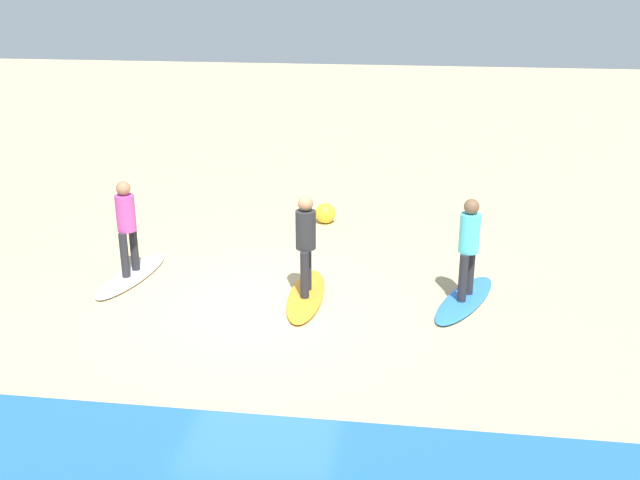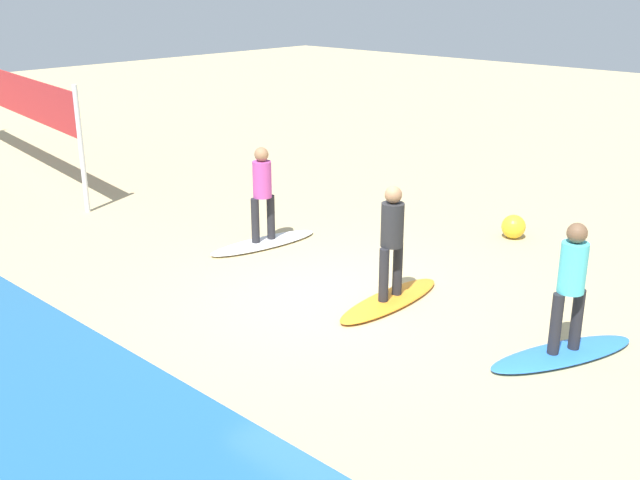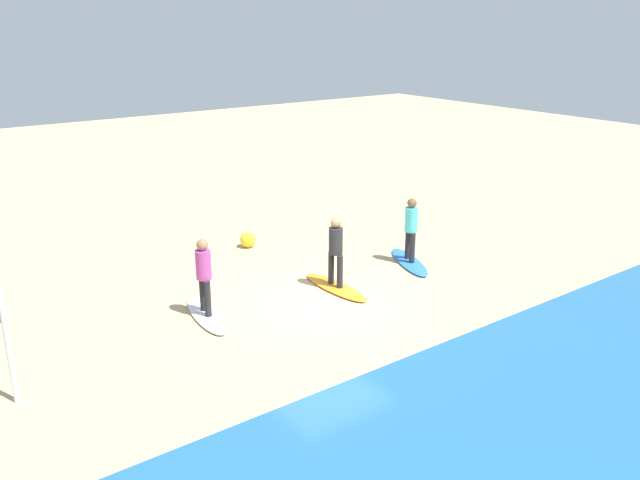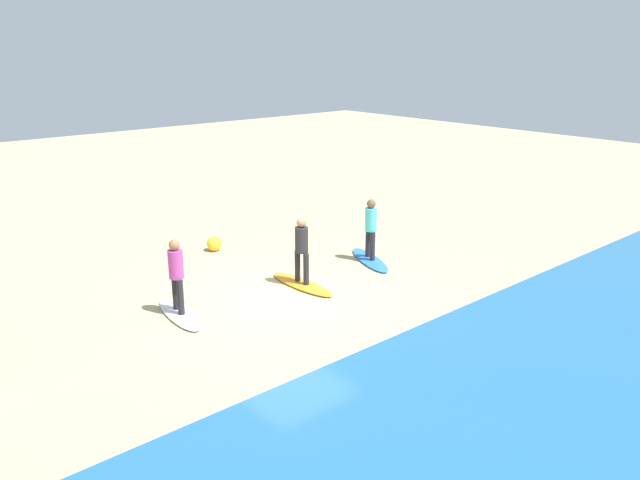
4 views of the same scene
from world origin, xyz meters
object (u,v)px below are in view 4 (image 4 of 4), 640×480
object	(u,v)px
surfer_blue	(371,225)
beach_ball	(214,244)
surfer_orange	(302,246)
surfboard_orange	(302,284)
surfboard_blue	(370,260)
surfer_white	(176,271)
surfboard_white	(179,313)

from	to	relation	value
surfer_blue	beach_ball	xyz separation A→B (m)	(2.70, -3.54, -0.82)
beach_ball	surfer_orange	bearing A→B (deg)	92.48
surfboard_orange	beach_ball	distance (m)	3.74
surfboard_blue	surfer_white	size ratio (longest dim) A/B	1.28
surfer_orange	surfboard_white	size ratio (longest dim) A/B	0.78
surfboard_blue	surfboard_orange	world-z (taller)	same
surfboard_blue	surfer_orange	size ratio (longest dim) A/B	1.28
surfboard_blue	surfer_orange	xyz separation A→B (m)	(2.54, 0.19, 0.99)
surfboard_blue	surfboard_orange	size ratio (longest dim) A/B	1.00
surfboard_white	beach_ball	world-z (taller)	beach_ball
surfer_orange	surfer_blue	bearing A→B (deg)	-175.76
surfer_white	beach_ball	world-z (taller)	surfer_white
surfer_blue	surfboard_white	size ratio (longest dim) A/B	0.78
surfboard_orange	beach_ball	bearing A→B (deg)	-178.73
surfboard_blue	surfer_white	bearing A→B (deg)	-69.57
beach_ball	surfboard_white	bearing A→B (deg)	48.31
surfboard_blue	surfboard_white	bearing A→B (deg)	-69.57
surfboard_blue	surfer_white	distance (m)	5.74
surfer_blue	surfer_orange	xyz separation A→B (m)	(2.54, 0.19, 0.00)
surfboard_orange	surfer_white	distance (m)	3.29
surfboard_orange	beach_ball	world-z (taller)	beach_ball
surfer_blue	surfer_orange	distance (m)	2.55
surfboard_orange	surfer_orange	size ratio (longest dim) A/B	1.28
surfer_orange	surfboard_white	distance (m)	3.29
surfboard_white	beach_ball	bearing A→B (deg)	147.38
surfer_orange	surfer_white	size ratio (longest dim) A/B	1.00
surfboard_white	surfer_white	size ratio (longest dim) A/B	1.28
surfer_blue	surfer_white	size ratio (longest dim) A/B	1.00
beach_ball	surfboard_orange	bearing A→B (deg)	92.48
surfboard_blue	surfer_orange	bearing A→B (deg)	-63.01
surfboard_blue	surfer_white	xyz separation A→B (m)	(5.65, -0.23, 0.99)
surfboard_blue	surfboard_orange	bearing A→B (deg)	-63.01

